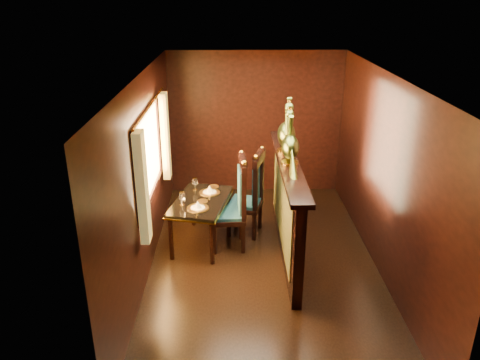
{
  "coord_description": "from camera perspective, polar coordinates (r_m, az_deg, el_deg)",
  "views": [
    {
      "loc": [
        -0.41,
        -5.41,
        3.44
      ],
      "look_at": [
        -0.31,
        0.28,
        1.1
      ],
      "focal_mm": 35.0,
      "sensor_mm": 36.0,
      "label": 1
    }
  ],
  "objects": [
    {
      "name": "chair_right",
      "position": [
        6.83,
        1.6,
        -1.37
      ],
      "size": [
        0.6,
        0.61,
        1.33
      ],
      "rotation": [
        0.0,
        0.0,
        -0.28
      ],
      "color": "black",
      "rests_on": "ground"
    },
    {
      "name": "room_shell",
      "position": [
        5.74,
        2.27,
        3.47
      ],
      "size": [
        3.04,
        5.04,
        2.52
      ],
      "color": "black",
      "rests_on": "ground"
    },
    {
      "name": "partition",
      "position": [
        6.37,
        5.67,
        -3.12
      ],
      "size": [
        0.26,
        2.7,
        1.36
      ],
      "color": "black",
      "rests_on": "ground"
    },
    {
      "name": "peacock_left",
      "position": [
        5.88,
        6.21,
        5.26
      ],
      "size": [
        0.23,
        0.61,
        0.73
      ],
      "primitive_type": null,
      "color": "#194D2E",
      "rests_on": "partition"
    },
    {
      "name": "ground",
      "position": [
        6.42,
        2.83,
        -10.06
      ],
      "size": [
        5.0,
        5.0,
        0.0
      ],
      "primitive_type": "plane",
      "color": "black",
      "rests_on": "ground"
    },
    {
      "name": "peacock_right",
      "position": [
        6.33,
        5.72,
        6.85
      ],
      "size": [
        0.25,
        0.67,
        0.8
      ],
      "primitive_type": null,
      "color": "#194D2E",
      "rests_on": "partition"
    },
    {
      "name": "chair_left",
      "position": [
        6.48,
        -0.42,
        -2.49
      ],
      "size": [
        0.53,
        0.55,
        1.38
      ],
      "rotation": [
        0.0,
        0.0,
        0.07
      ],
      "color": "black",
      "rests_on": "ground"
    },
    {
      "name": "dining_table",
      "position": [
        6.62,
        -4.8,
        -2.95
      ],
      "size": [
        0.94,
        1.29,
        0.89
      ],
      "rotation": [
        0.0,
        0.0,
        -0.21
      ],
      "color": "black",
      "rests_on": "ground"
    }
  ]
}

